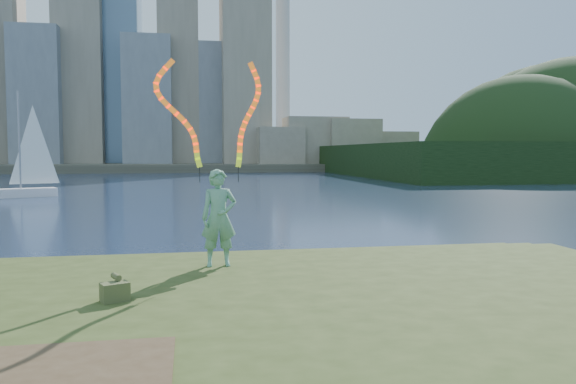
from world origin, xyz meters
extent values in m
plane|color=#1B2944|center=(0.00, 0.00, 0.00)|extent=(320.00, 320.00, 0.00)
cube|color=#334217|center=(0.00, -2.00, 0.65)|extent=(14.00, 12.00, 0.30)
cube|color=#4C4738|center=(0.00, 95.00, 0.60)|extent=(320.00, 40.00, 1.20)
cylinder|color=silver|center=(18.00, 102.00, 30.20)|extent=(2.80, 2.80, 58.00)
imported|color=#106D3D|center=(0.13, 2.42, 1.72)|extent=(0.69, 0.47, 1.84)
cylinder|color=black|center=(-0.22, 2.53, 2.54)|extent=(0.02, 0.02, 0.30)
cylinder|color=black|center=(0.51, 2.56, 2.54)|extent=(0.02, 0.02, 0.30)
cube|color=#4A5128|center=(-1.50, 0.11, 0.94)|extent=(0.45, 0.39, 0.27)
cylinder|color=#4A5128|center=(-1.50, 0.29, 1.12)|extent=(0.19, 0.27, 0.09)
cube|color=white|center=(-11.49, 31.57, 0.26)|extent=(4.59, 3.02, 0.61)
cylinder|color=gray|center=(-11.49, 31.57, 3.69)|extent=(0.12, 0.12, 6.67)
camera|label=1|loc=(-0.42, -8.21, 2.95)|focal=35.00mm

